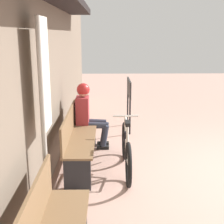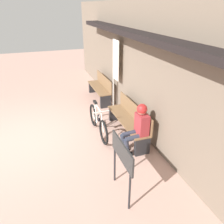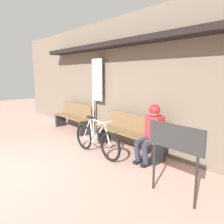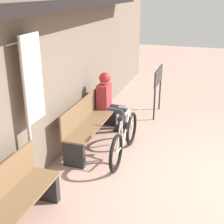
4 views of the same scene
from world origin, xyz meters
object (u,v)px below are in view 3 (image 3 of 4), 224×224
banner_pole (96,87)px  signboard (175,144)px  park_bench_near (130,134)px  bicycle (96,140)px  park_bench_far (73,118)px  person_seated (152,129)px

banner_pole → signboard: (3.36, -1.11, -0.60)m
park_bench_near → bicycle: park_bench_near is taller
banner_pole → park_bench_far: bearing=-169.3°
person_seated → banner_pole: (-2.28, 0.29, 0.74)m
person_seated → signboard: 1.36m
bicycle → banner_pole: bearing=143.5°
park_bench_near → person_seated: bearing=-8.5°
bicycle → signboard: bearing=-5.0°
person_seated → banner_pole: bearing=172.7°
park_bench_near → person_seated: size_ratio=1.58×
signboard → bicycle: bearing=175.0°
park_bench_near → bicycle: 0.81m
person_seated → park_bench_far: 3.30m
park_bench_far → banner_pole: size_ratio=0.74×
park_bench_near → person_seated: 0.78m
park_bench_near → park_bench_far: size_ratio=1.16×
park_bench_far → park_bench_near: bearing=0.1°
park_bench_far → person_seated: bearing=-1.8°
banner_pole → signboard: 3.59m
bicycle → banner_pole: banner_pole is taller
person_seated → park_bench_near: bearing=171.5°
signboard → park_bench_near: bearing=152.8°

